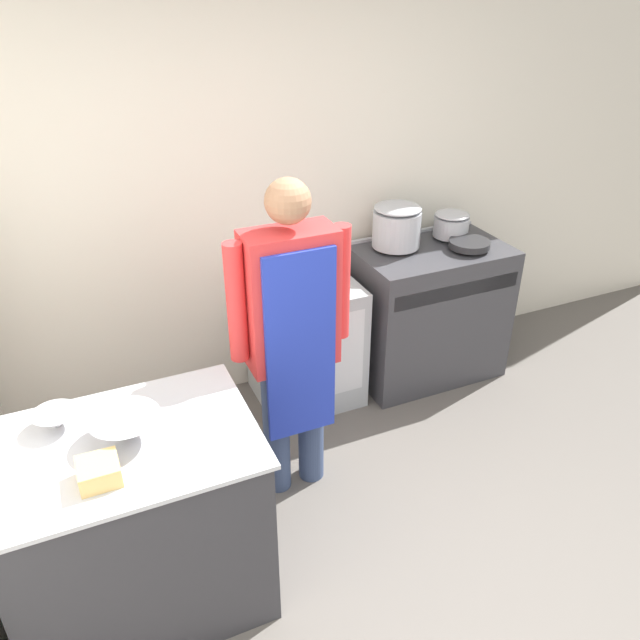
{
  "coord_description": "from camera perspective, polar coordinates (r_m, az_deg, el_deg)",
  "views": [
    {
      "loc": [
        -1.11,
        -1.37,
        2.51
      ],
      "look_at": [
        0.01,
        1.16,
        0.95
      ],
      "focal_mm": 35.0,
      "sensor_mm": 36.0,
      "label": 1
    }
  ],
  "objects": [
    {
      "name": "saute_pan",
      "position": [
        4.14,
        13.5,
        6.78
      ],
      "size": [
        0.26,
        0.26,
        0.04
      ],
      "color": "#262628",
      "rests_on": "stove"
    },
    {
      "name": "ground_plane",
      "position": [
        3.07,
        9.57,
        -26.15
      ],
      "size": [
        14.0,
        14.0,
        0.0
      ],
      "primitive_type": "plane",
      "color": "#5B5651"
    },
    {
      "name": "person_cook",
      "position": [
        3.03,
        -2.6,
        -0.84
      ],
      "size": [
        0.62,
        0.24,
        1.73
      ],
      "color": "#38476B",
      "rests_on": "ground_plane"
    },
    {
      "name": "sauce_pot",
      "position": [
        4.27,
        11.91,
        8.61
      ],
      "size": [
        0.23,
        0.23,
        0.17
      ],
      "color": "#B2B5BC",
      "rests_on": "stove"
    },
    {
      "name": "stock_pot",
      "position": [
        4.03,
        7.03,
        8.62
      ],
      "size": [
        0.31,
        0.31,
        0.28
      ],
      "color": "#B2B5BC",
      "rests_on": "stove"
    },
    {
      "name": "plastic_tub",
      "position": [
        2.43,
        -19.56,
        -12.94
      ],
      "size": [
        0.15,
        0.15,
        0.08
      ],
      "color": "#D8B266",
      "rests_on": "prep_counter"
    },
    {
      "name": "fridge_unit",
      "position": [
        4.02,
        -1.29,
        -2.11
      ],
      "size": [
        0.64,
        0.56,
        0.82
      ],
      "color": "#A8ADB2",
      "rests_on": "ground_plane"
    },
    {
      "name": "wall_back",
      "position": [
        3.85,
        -6.23,
        11.68
      ],
      "size": [
        8.0,
        0.05,
        2.7
      ],
      "color": "silver",
      "rests_on": "ground_plane"
    },
    {
      "name": "mixing_bowl",
      "position": [
        2.57,
        -17.31,
        -9.42
      ],
      "size": [
        0.28,
        0.28,
        0.11
      ],
      "color": "#B2B5BC",
      "rests_on": "prep_counter"
    },
    {
      "name": "small_bowl",
      "position": [
        2.74,
        -22.98,
        -8.4
      ],
      "size": [
        0.18,
        0.18,
        0.08
      ],
      "color": "#B2B5BC",
      "rests_on": "prep_counter"
    },
    {
      "name": "prep_counter",
      "position": [
        2.9,
        -16.34,
        -17.47
      ],
      "size": [
        1.05,
        0.75,
        0.9
      ],
      "color": "#2D2D33",
      "rests_on": "ground_plane"
    },
    {
      "name": "stove",
      "position": [
        4.32,
        9.8,
        0.74
      ],
      "size": [
        0.99,
        0.61,
        0.95
      ],
      "color": "#38383D",
      "rests_on": "ground_plane"
    }
  ]
}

